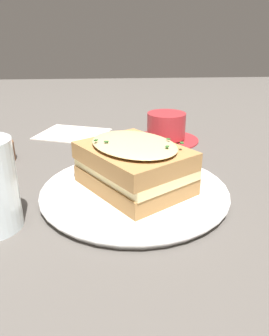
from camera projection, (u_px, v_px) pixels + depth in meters
The scene contains 6 objects.
ground_plane at pixel (152, 187), 0.50m from camera, with size 2.40×2.40×0.00m, color #514C47.
dinner_plate at pixel (134, 191), 0.47m from camera, with size 0.27×0.27×0.01m.
sandwich at pixel (134, 165), 0.45m from camera, with size 0.17×0.18×0.07m.
teacup_with_saucer at pixel (166, 129), 0.69m from camera, with size 0.14×0.14×0.06m.
napkin at pixel (73, 133), 0.74m from camera, with size 0.15×0.12×0.00m, color silver.
condiment_pot at pixel (1, 152), 0.59m from camera, with size 0.05×0.05×0.03m, color brown.
Camera 1 is at (-0.06, -0.44, 0.22)m, focal length 35.00 mm.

